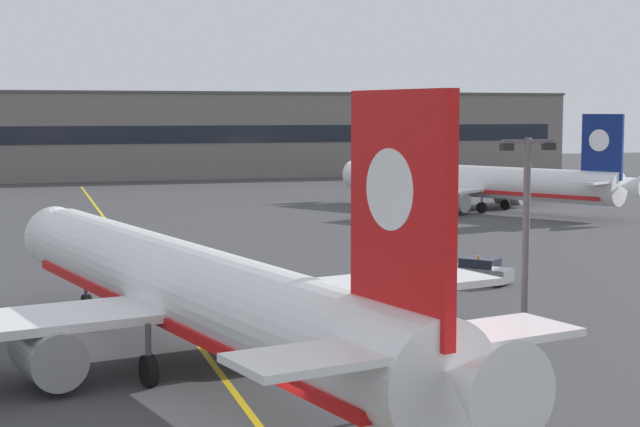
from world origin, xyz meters
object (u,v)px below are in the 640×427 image
at_px(airliner_background, 481,183).
at_px(safety_cone_by_nose_gear, 159,296).
at_px(service_car_fifth, 479,271).
at_px(apron_lamp_post, 526,259).
at_px(airliner_foreground, 190,291).

relative_size(airliner_background, safety_cone_by_nose_gear, 62.60).
bearing_deg(safety_cone_by_nose_gear, service_car_fifth, -0.86).
distance_m(airliner_background, apron_lamp_post, 73.19).
distance_m(airliner_foreground, apron_lamp_post, 14.19).
distance_m(service_car_fifth, safety_cone_by_nose_gear, 20.46).
xyz_separation_m(airliner_foreground, apron_lamp_post, (11.89, -7.50, 1.92)).
height_order(apron_lamp_post, safety_cone_by_nose_gear, apron_lamp_post).
relative_size(apron_lamp_post, safety_cone_by_nose_gear, 18.21).
bearing_deg(safety_cone_by_nose_gear, airliner_foreground, -93.24).
bearing_deg(service_car_fifth, airliner_foreground, -143.38).
relative_size(airliner_foreground, apron_lamp_post, 4.10).
distance_m(airliner_foreground, service_car_fifth, 26.75).
bearing_deg(safety_cone_by_nose_gear, apron_lamp_post, -65.14).
height_order(airliner_background, safety_cone_by_nose_gear, airliner_background).
bearing_deg(airliner_background, apron_lamp_post, -114.83).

